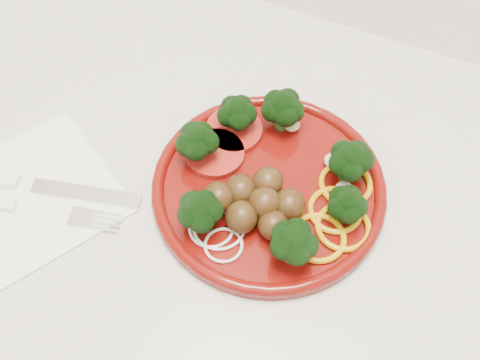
% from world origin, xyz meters
% --- Properties ---
extents(counter, '(2.40, 0.60, 0.90)m').
position_xyz_m(counter, '(0.00, 1.70, 0.45)').
color(counter, silver).
rests_on(counter, ground).
extents(plate, '(0.26, 0.26, 0.06)m').
position_xyz_m(plate, '(-0.05, 1.71, 0.92)').
color(plate, '#510906').
rests_on(plate, counter).
extents(napkin, '(0.23, 0.23, 0.00)m').
position_xyz_m(napkin, '(-0.28, 1.60, 0.90)').
color(napkin, white).
rests_on(napkin, counter).
extents(knife, '(0.22, 0.07, 0.01)m').
position_xyz_m(knife, '(-0.31, 1.61, 0.91)').
color(knife, silver).
rests_on(knife, napkin).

